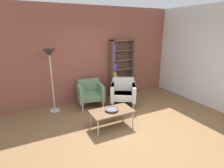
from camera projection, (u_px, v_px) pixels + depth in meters
ground_plane at (133, 134)px, 4.05m from camera, size 8.32×8.32×0.00m
brick_back_panel at (92, 55)px, 5.71m from camera, size 6.40×0.12×2.90m
plaster_right_partition at (205, 56)px, 5.37m from camera, size 0.12×5.20×2.90m
bookshelf_tall at (120, 70)px, 6.08m from camera, size 0.80×0.30×1.90m
coffee_table_low at (112, 112)px, 4.28m from camera, size 1.00×0.56×0.40m
decorative_bowl at (112, 109)px, 4.26m from camera, size 0.32×0.32×0.05m
armchair_near_window at (123, 92)px, 5.45m from camera, size 0.93×0.91×0.78m
armchair_by_bookshelf at (90, 93)px, 5.42m from camera, size 0.80×0.75×0.78m
armchair_spare_guest at (123, 91)px, 5.57m from camera, size 0.94×0.92×0.78m
floor_lamp_torchiere at (50, 60)px, 4.76m from camera, size 0.32×0.32×1.74m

